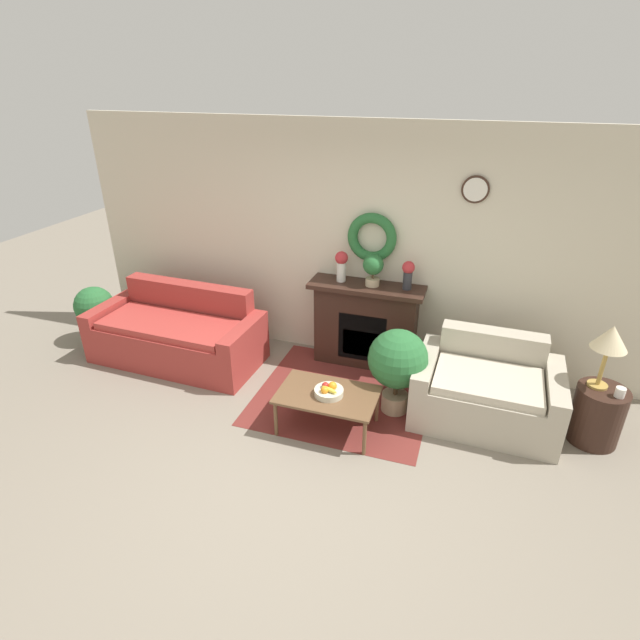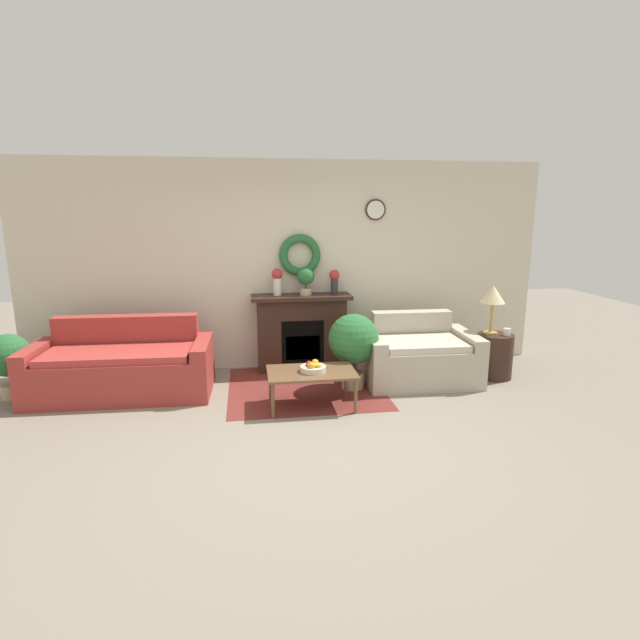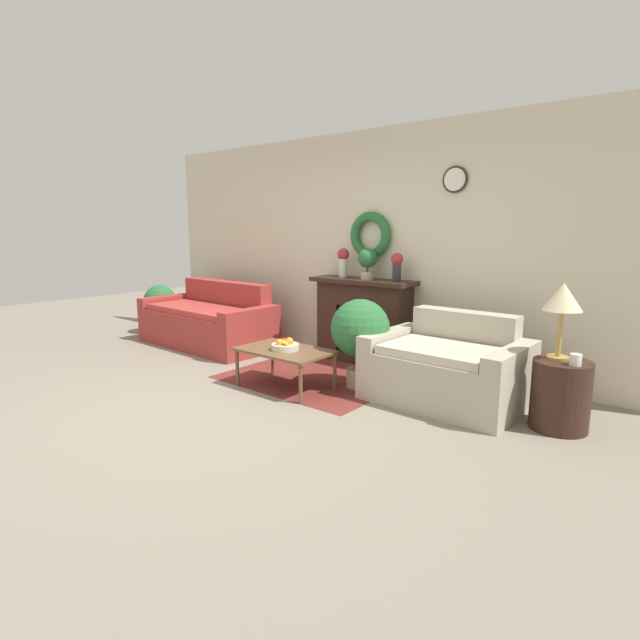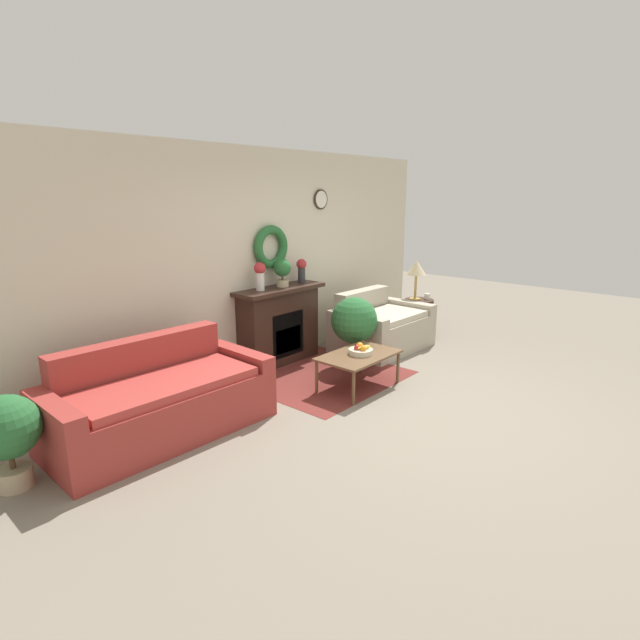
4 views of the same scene
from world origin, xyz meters
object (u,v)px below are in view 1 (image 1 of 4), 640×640
at_px(vase_on_mantel_left, 341,264).
at_px(potted_plant_on_mantel, 373,267).
at_px(table_lamp, 611,340).
at_px(potted_plant_floor_by_couch, 95,308).
at_px(couch_left, 178,335).
at_px(potted_plant_floor_by_loveseat, 398,362).
at_px(vase_on_mantel_right, 408,273).
at_px(mug, 620,392).
at_px(fruit_bowl, 329,391).
at_px(fireplace, 366,324).
at_px(coffee_table, 328,397).
at_px(side_table_by_loveseat, 597,415).
at_px(loveseat_right, 486,391).

xyz_separation_m(vase_on_mantel_left, potted_plant_on_mantel, (0.36, -0.02, 0.01)).
relative_size(table_lamp, potted_plant_floor_by_couch, 0.83).
xyz_separation_m(couch_left, potted_plant_floor_by_loveseat, (2.65, -0.21, 0.26)).
bearing_deg(vase_on_mantel_right, table_lamp, -19.08).
height_order(table_lamp, mug, table_lamp).
xyz_separation_m(couch_left, potted_plant_floor_by_couch, (-1.21, 0.06, 0.14)).
distance_m(fruit_bowl, vase_on_mantel_left, 1.56).
distance_m(fireplace, potted_plant_floor_by_loveseat, 0.97).
relative_size(coffee_table, potted_plant_on_mantel, 2.63).
bearing_deg(vase_on_mantel_right, fruit_bowl, -109.08).
xyz_separation_m(mug, vase_on_mantel_right, (-2.03, 0.77, 0.58)).
xyz_separation_m(couch_left, fruit_bowl, (2.10, -0.71, 0.13)).
relative_size(fireplace, potted_plant_on_mantel, 3.61).
relative_size(couch_left, vase_on_mantel_left, 5.83).
bearing_deg(vase_on_mantel_right, potted_plant_floor_by_loveseat, -84.16).
xyz_separation_m(side_table_by_loveseat, vase_on_mantel_left, (-2.67, 0.69, 0.92)).
relative_size(couch_left, vase_on_mantel_right, 6.38).
xyz_separation_m(fireplace, vase_on_mantel_right, (0.44, 0.01, 0.68)).
distance_m(couch_left, potted_plant_on_mantel, 2.44).
relative_size(fireplace, couch_left, 0.64).
bearing_deg(table_lamp, potted_plant_floor_by_couch, 179.10).
bearing_deg(coffee_table, couch_left, 161.45).
height_order(fruit_bowl, vase_on_mantel_left, vase_on_mantel_left).
relative_size(mug, vase_on_mantel_right, 0.28).
bearing_deg(side_table_by_loveseat, coffee_table, -165.46).
xyz_separation_m(coffee_table, vase_on_mantel_left, (-0.26, 1.31, 0.84)).
bearing_deg(loveseat_right, mug, -4.78).
relative_size(fruit_bowl, potted_plant_floor_by_couch, 0.37).
bearing_deg(coffee_table, loveseat_right, 25.03).
xyz_separation_m(vase_on_mantel_right, potted_plant_floor_by_loveseat, (0.08, -0.82, -0.61)).
relative_size(potted_plant_on_mantel, potted_plant_floor_by_couch, 0.48).
xyz_separation_m(coffee_table, potted_plant_floor_by_loveseat, (0.56, 0.49, 0.21)).
bearing_deg(potted_plant_on_mantel, side_table_by_loveseat, -16.25).
bearing_deg(coffee_table, mug, 12.29).
distance_m(loveseat_right, fruit_bowl, 1.56).
bearing_deg(side_table_by_loveseat, loveseat_right, 177.71).
xyz_separation_m(fireplace, loveseat_right, (1.38, -0.65, -0.20)).
bearing_deg(vase_on_mantel_left, fireplace, -1.07).
bearing_deg(mug, fruit_bowl, -167.31).
height_order(coffee_table, table_lamp, table_lamp).
height_order(fruit_bowl, potted_plant_floor_by_couch, potted_plant_floor_by_couch).
bearing_deg(potted_plant_floor_by_couch, mug, -2.08).
relative_size(fireplace, table_lamp, 2.11).
bearing_deg(table_lamp, fruit_bowl, -163.68).
relative_size(table_lamp, potted_plant_floor_by_loveseat, 0.68).
height_order(fruit_bowl, vase_on_mantel_right, vase_on_mantel_right).
bearing_deg(potted_plant_on_mantel, mug, -17.32).
xyz_separation_m(fruit_bowl, potted_plant_on_mantel, (0.08, 1.31, 0.77)).
height_order(mug, vase_on_mantel_left, vase_on_mantel_left).
relative_size(couch_left, mug, 22.49).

